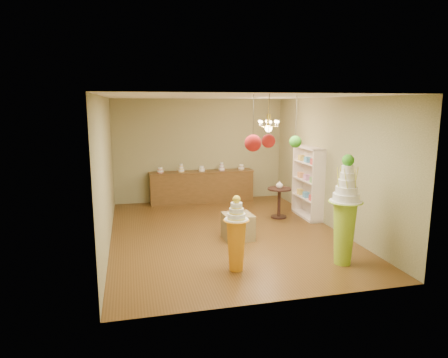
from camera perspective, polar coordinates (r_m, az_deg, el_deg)
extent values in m
plane|color=#563717|center=(9.04, 0.24, -7.72)|extent=(6.50, 6.50, 0.00)
plane|color=white|center=(8.58, 0.25, 11.66)|extent=(6.50, 6.50, 0.00)
cube|color=#918D62|center=(11.84, -3.48, 4.10)|extent=(5.00, 0.04, 3.00)
cube|color=#918D62|center=(5.64, 8.09, -3.32)|extent=(5.00, 0.04, 3.00)
cube|color=#918D62|center=(8.46, -16.45, 1.03)|extent=(0.04, 6.50, 3.00)
cube|color=#918D62|center=(9.58, 14.94, 2.20)|extent=(0.04, 6.50, 3.00)
cone|color=#99C72C|center=(7.52, 16.75, -7.43)|extent=(0.44, 0.44, 1.15)
cylinder|color=white|center=(7.37, 16.99, -3.07)|extent=(0.59, 0.59, 0.03)
cylinder|color=white|center=(7.35, 17.03, -2.48)|extent=(0.48, 0.48, 0.13)
cylinder|color=white|center=(7.32, 17.08, -1.52)|extent=(0.40, 0.40, 0.13)
cylinder|color=white|center=(7.30, 17.13, -0.56)|extent=(0.33, 0.33, 0.13)
cylinder|color=white|center=(7.27, 17.19, 0.41)|extent=(0.27, 0.27, 0.13)
cylinder|color=white|center=(7.25, 17.24, 1.38)|extent=(0.22, 0.22, 0.13)
sphere|color=green|center=(7.23, 17.31, 2.57)|extent=(0.21, 0.21, 0.21)
cone|color=orange|center=(7.00, 1.76, -9.45)|extent=(0.39, 0.39, 0.89)
cylinder|color=white|center=(6.85, 1.78, -5.83)|extent=(0.46, 0.46, 0.03)
cylinder|color=white|center=(6.83, 1.78, -5.33)|extent=(0.35, 0.35, 0.09)
cylinder|color=white|center=(6.81, 1.79, -4.57)|extent=(0.28, 0.28, 0.09)
cylinder|color=white|center=(6.78, 1.79, -3.80)|extent=(0.22, 0.22, 0.09)
sphere|color=gold|center=(6.76, 1.80, -2.93)|extent=(0.14, 0.14, 0.14)
cube|color=olive|center=(8.60, 1.99, -6.79)|extent=(0.62, 0.62, 0.55)
cube|color=brown|center=(11.73, -3.19, -1.15)|extent=(3.00, 0.50, 0.90)
cube|color=brown|center=(11.65, -3.21, 1.04)|extent=(3.04, 0.54, 0.03)
cylinder|color=white|center=(11.48, -9.12, 1.26)|extent=(0.18, 0.18, 0.16)
cylinder|color=white|center=(11.54, -6.15, 1.58)|extent=(0.18, 0.18, 0.24)
cylinder|color=white|center=(11.63, -3.22, 1.50)|extent=(0.18, 0.18, 0.16)
cylinder|color=white|center=(11.75, -0.34, 1.81)|extent=(0.18, 0.18, 0.24)
cylinder|color=white|center=(11.90, 2.48, 1.72)|extent=(0.18, 0.18, 0.16)
cube|color=#F3E0D1|center=(10.37, 12.61, -0.43)|extent=(0.04, 1.20, 1.80)
cube|color=#F3E0D1|center=(10.39, 11.72, -2.64)|extent=(0.30, 1.14, 0.03)
cube|color=#F3E0D1|center=(10.29, 11.82, -0.20)|extent=(0.30, 1.14, 0.03)
cube|color=#F3E0D1|center=(10.22, 11.91, 2.28)|extent=(0.30, 1.14, 0.03)
cylinder|color=black|center=(10.32, 7.82, -5.36)|extent=(0.49, 0.49, 0.04)
cylinder|color=black|center=(10.23, 7.87, -3.45)|extent=(0.10, 0.10, 0.75)
cylinder|color=black|center=(10.14, 7.92, -1.41)|extent=(0.74, 0.74, 0.04)
imported|color=#F3E0D1|center=(10.12, 7.94, -0.79)|extent=(0.21, 0.21, 0.18)
cylinder|color=#3D372C|center=(6.30, 4.21, 8.55)|extent=(0.01, 0.01, 0.75)
sphere|color=#AD1B1B|center=(6.33, 4.16, 5.14)|extent=(0.27, 0.27, 0.27)
cylinder|color=#3D372C|center=(7.03, 10.27, 8.48)|extent=(0.01, 0.01, 0.79)
sphere|color=green|center=(7.06, 10.16, 5.26)|extent=(0.21, 0.21, 0.21)
cylinder|color=#3D372C|center=(5.85, 6.44, 8.72)|extent=(0.01, 0.01, 0.68)
sphere|color=#AD1B1B|center=(5.87, 6.37, 5.42)|extent=(0.20, 0.20, 0.20)
cylinder|color=#E7CD51|center=(10.08, 6.43, 10.03)|extent=(0.02, 0.02, 0.50)
cylinder|color=#E7CD51|center=(10.09, 6.39, 8.33)|extent=(0.10, 0.10, 0.30)
sphere|color=#FFCB8C|center=(10.10, 6.37, 7.19)|extent=(0.18, 0.18, 0.18)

